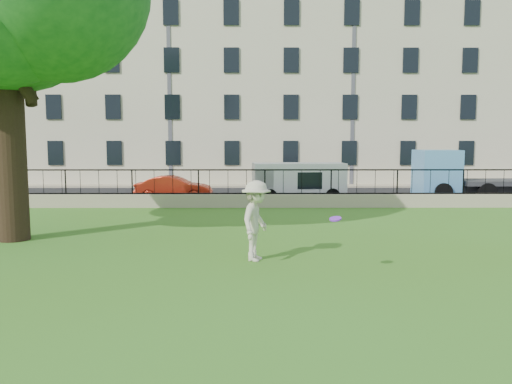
{
  "coord_description": "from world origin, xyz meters",
  "views": [
    {
      "loc": [
        -0.52,
        -10.44,
        3.02
      ],
      "look_at": [
        -0.44,
        3.5,
        1.58
      ],
      "focal_mm": 35.0,
      "sensor_mm": 36.0,
      "label": 1
    }
  ],
  "objects_px": {
    "blue_truck": "(475,174)",
    "frisbee": "(335,219)",
    "red_sedan": "(174,189)",
    "white_van": "(298,182)",
    "man": "(256,221)"
  },
  "relations": [
    {
      "from": "man",
      "to": "blue_truck",
      "type": "bearing_deg",
      "value": -22.7
    },
    {
      "from": "man",
      "to": "red_sedan",
      "type": "relative_size",
      "value": 0.54
    },
    {
      "from": "frisbee",
      "to": "blue_truck",
      "type": "distance_m",
      "value": 17.82
    },
    {
      "from": "red_sedan",
      "to": "frisbee",
      "type": "bearing_deg",
      "value": -156.39
    },
    {
      "from": "man",
      "to": "red_sedan",
      "type": "distance_m",
      "value": 13.12
    },
    {
      "from": "man",
      "to": "white_van",
      "type": "xyz_separation_m",
      "value": [
        2.19,
        12.47,
        -0.06
      ]
    },
    {
      "from": "frisbee",
      "to": "white_van",
      "type": "distance_m",
      "value": 13.95
    },
    {
      "from": "frisbee",
      "to": "man",
      "type": "bearing_deg",
      "value": 140.12
    },
    {
      "from": "blue_truck",
      "to": "frisbee",
      "type": "bearing_deg",
      "value": -123.41
    },
    {
      "from": "white_van",
      "to": "blue_truck",
      "type": "height_order",
      "value": "blue_truck"
    },
    {
      "from": "frisbee",
      "to": "blue_truck",
      "type": "height_order",
      "value": "blue_truck"
    },
    {
      "from": "red_sedan",
      "to": "white_van",
      "type": "xyz_separation_m",
      "value": [
        6.24,
        0.0,
        0.33
      ]
    },
    {
      "from": "red_sedan",
      "to": "blue_truck",
      "type": "distance_m",
      "value": 15.57
    },
    {
      "from": "red_sedan",
      "to": "white_van",
      "type": "distance_m",
      "value": 6.25
    },
    {
      "from": "man",
      "to": "blue_truck",
      "type": "height_order",
      "value": "blue_truck"
    }
  ]
}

